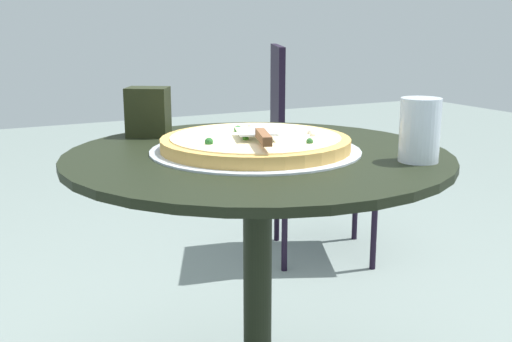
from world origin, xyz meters
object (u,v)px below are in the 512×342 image
drinking_cup (420,130)px  napkin_dispenser (148,112)px  patio_table (258,225)px  patio_chair_far (305,136)px  pizza_on_tray (256,144)px  pizza_server (260,134)px

drinking_cup → napkin_dispenser: 0.66m
patio_table → patio_chair_far: size_ratio=0.94×
pizza_on_tray → patio_chair_far: patio_chair_far is taller
drinking_cup → napkin_dispenser: (0.39, -0.52, -0.00)m
pizza_server → patio_chair_far: (-0.75, -1.05, -0.24)m
napkin_dispenser → drinking_cup: bearing=-21.2°
drinking_cup → napkin_dispenser: size_ratio=1.07×
drinking_cup → napkin_dispenser: drinking_cup is taller
pizza_on_tray → pizza_server: (0.03, 0.08, 0.04)m
napkin_dispenser → patio_table: bearing=-31.6°
pizza_on_tray → patio_chair_far: bearing=-126.5°
pizza_server → drinking_cup: drinking_cup is taller
patio_table → drinking_cup: drinking_cup is taller
patio_table → pizza_on_tray: size_ratio=1.82×
pizza_on_tray → napkin_dispenser: bearing=-62.4°
patio_table → patio_chair_far: (-0.72, -0.98, -0.02)m
pizza_on_tray → drinking_cup: (-0.24, 0.24, 0.05)m
pizza_server → drinking_cup: bearing=150.1°
pizza_server → pizza_on_tray: bearing=-111.7°
patio_chair_far → patio_table: bearing=53.7°
patio_chair_far → napkin_dispenser: bearing=38.3°
napkin_dispenser → patio_chair_far: bearing=70.1°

